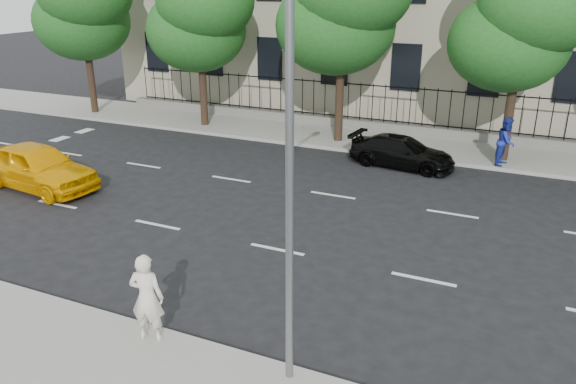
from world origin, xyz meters
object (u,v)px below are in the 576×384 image
object	(u,v)px
black_sedan	(402,152)
yellow_taxi	(38,167)
street_light	(303,100)
woman_near	(147,298)

from	to	relation	value
black_sedan	yellow_taxi	bearing A→B (deg)	131.27
street_light	yellow_taxi	distance (m)	13.95
woman_near	street_light	bearing A→B (deg)	177.63
yellow_taxi	black_sedan	bearing A→B (deg)	-48.62
black_sedan	street_light	bearing A→B (deg)	-168.37
yellow_taxi	black_sedan	distance (m)	13.46
street_light	black_sedan	distance (m)	13.67
black_sedan	woman_near	bearing A→B (deg)	178.59
black_sedan	woman_near	distance (m)	13.62
street_light	woman_near	world-z (taller)	street_light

